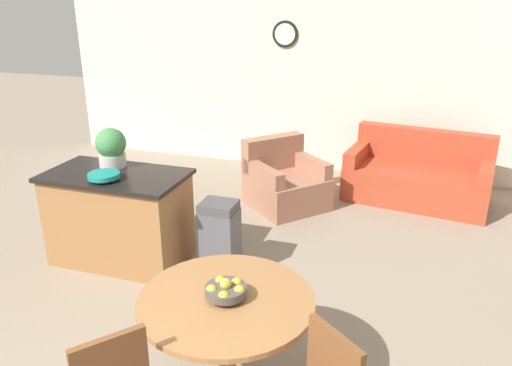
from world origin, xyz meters
TOP-DOWN VIEW (x-y plane):
  - wall_back at (-0.00, 5.68)m, footprint 8.00×0.09m
  - dining_table at (0.37, 0.99)m, footprint 1.09×1.09m
  - fruit_bowl at (0.37, 0.99)m, footprint 0.25×0.25m
  - kitchen_island at (-1.27, 2.34)m, footprint 1.33×0.74m
  - teal_bowl at (-1.26, 2.16)m, footprint 0.29×0.29m
  - potted_plant at (-1.40, 2.52)m, footprint 0.29×0.29m
  - trash_bin at (-0.28, 2.45)m, footprint 0.34×0.30m
  - couch at (1.46, 4.89)m, footprint 1.84×1.15m
  - armchair at (-0.10, 4.15)m, footprint 1.16×1.16m

SIDE VIEW (x-z plane):
  - armchair at x=-0.10m, z-range -0.13..0.69m
  - couch at x=1.46m, z-range -0.13..0.72m
  - trash_bin at x=-0.28m, z-range 0.00..0.70m
  - kitchen_island at x=-1.27m, z-range 0.00..0.91m
  - dining_table at x=0.37m, z-range 0.20..0.95m
  - fruit_bowl at x=0.37m, z-range 0.74..0.88m
  - teal_bowl at x=-1.26m, z-range 0.92..0.98m
  - potted_plant at x=-1.40m, z-range 0.91..1.29m
  - wall_back at x=0.00m, z-range 0.00..2.70m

